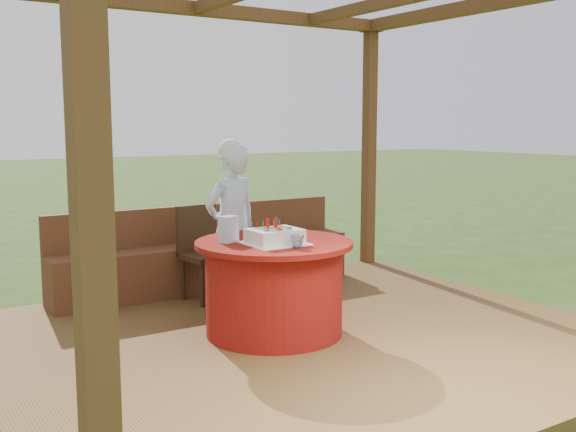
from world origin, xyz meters
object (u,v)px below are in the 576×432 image
object	(u,v)px
elderly_woman	(232,225)
birthday_cake	(275,236)
drinking_glass	(297,242)
chair	(203,249)
table	(274,287)
bench	(207,261)
gift_bag	(229,229)

from	to	relation	value
elderly_woman	birthday_cake	size ratio (longest dim) A/B	3.50
birthday_cake	drinking_glass	xyz separation A→B (m)	(0.05, -0.23, -0.01)
chair	elderly_woman	xyz separation A→B (m)	(0.05, -0.47, 0.27)
drinking_glass	table	bearing A→B (deg)	88.61
bench	chair	bearing A→B (deg)	-119.95
table	drinking_glass	world-z (taller)	drinking_glass
birthday_cake	drinking_glass	distance (m)	0.23
birthday_cake	drinking_glass	bearing A→B (deg)	-77.41
table	gift_bag	bearing A→B (deg)	155.90
bench	drinking_glass	size ratio (longest dim) A/B	31.07
elderly_woman	birthday_cake	distance (m)	0.86
table	elderly_woman	size ratio (longest dim) A/B	0.81
table	gift_bag	size ratio (longest dim) A/B	6.08
gift_bag	birthday_cake	bearing A→B (deg)	-65.83
birthday_cake	chair	bearing A→B (deg)	88.04
table	elderly_woman	bearing A→B (deg)	87.27
bench	elderly_woman	distance (m)	0.95
chair	birthday_cake	xyz separation A→B (m)	(-0.05, -1.32, 0.31)
table	chair	size ratio (longest dim) A/B	1.39
table	birthday_cake	bearing A→B (deg)	-118.95
chair	gift_bag	bearing A→B (deg)	-105.37
bench	elderly_woman	size ratio (longest dim) A/B	2.04
gift_bag	elderly_woman	bearing A→B (deg)	38.85
table	bench	bearing A→B (deg)	83.22
chair	drinking_glass	bearing A→B (deg)	-89.82
chair	drinking_glass	distance (m)	1.58
chair	elderly_woman	world-z (taller)	elderly_woman
table	chair	distance (m)	1.22
chair	birthday_cake	bearing A→B (deg)	-91.96
drinking_glass	elderly_woman	bearing A→B (deg)	87.68
gift_bag	drinking_glass	bearing A→B (deg)	-78.95
birthday_cake	gift_bag	world-z (taller)	gift_bag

